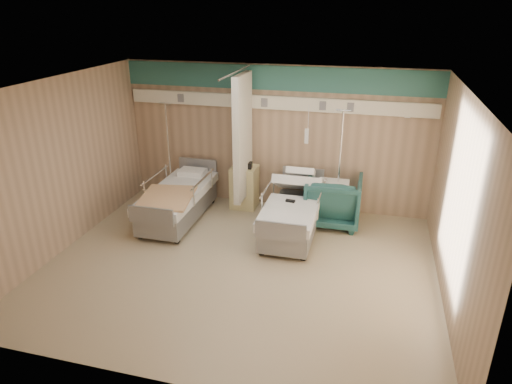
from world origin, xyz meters
TOP-DOWN VIEW (x-y plane):
  - ground at (0.00, 0.00)m, footprint 6.00×5.00m
  - room_walls at (-0.03, 0.25)m, footprint 6.04×5.04m
  - bed_right at (0.60, 1.30)m, footprint 1.00×2.16m
  - bed_left at (-1.60, 1.30)m, footprint 1.00×2.16m
  - bedside_cabinet at (-0.55, 2.20)m, footprint 0.50×0.48m
  - visitor_armchair at (1.25, 1.90)m, footprint 1.00×1.03m
  - waffle_blanket at (1.24, 1.91)m, footprint 0.57×0.51m
  - iv_stand_right at (1.31, 2.01)m, footprint 0.38×0.38m
  - iv_stand_left at (-2.08, 2.06)m, footprint 0.37×0.37m
  - call_remote at (0.56, 1.25)m, footprint 0.17×0.09m
  - tan_blanket at (-1.60, 0.84)m, footprint 1.05×1.24m
  - toiletry_bag at (-0.49, 2.14)m, footprint 0.24×0.16m
  - white_cup at (-0.69, 2.34)m, footprint 0.10×0.10m

SIDE VIEW (x-z plane):
  - ground at x=0.00m, z-range 0.00..0.00m
  - bed_right at x=0.60m, z-range 0.00..0.63m
  - bed_left at x=-1.60m, z-range 0.00..0.63m
  - iv_stand_left at x=-2.08m, z-range -0.61..1.46m
  - bedside_cabinet at x=-0.55m, z-range 0.00..0.85m
  - iv_stand_right at x=1.31m, z-range -0.63..1.51m
  - visitor_armchair at x=1.25m, z-range 0.00..0.92m
  - call_remote at x=0.56m, z-range 0.63..0.67m
  - tan_blanket at x=-1.60m, z-range 0.63..0.67m
  - white_cup at x=-0.69m, z-range 0.85..0.97m
  - toiletry_bag at x=-0.49m, z-range 0.85..0.97m
  - waffle_blanket at x=1.24m, z-range 0.92..0.98m
  - room_walls at x=-0.03m, z-range 0.45..3.27m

